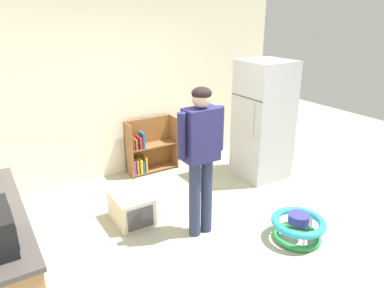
{
  "coord_description": "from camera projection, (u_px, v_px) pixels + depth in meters",
  "views": [
    {
      "loc": [
        -2.09,
        -2.77,
        2.46
      ],
      "look_at": [
        -0.12,
        0.4,
        1.06
      ],
      "focal_mm": 33.88,
      "sensor_mm": 36.0,
      "label": 1
    }
  ],
  "objects": [
    {
      "name": "baby_walker",
      "position": [
        298.0,
        227.0,
        4.08
      ],
      "size": [
        0.6,
        0.6,
        0.32
      ],
      "color": "#299047",
      "rests_on": "ground"
    },
    {
      "name": "standing_person",
      "position": [
        201.0,
        150.0,
        3.89
      ],
      "size": [
        0.57,
        0.22,
        1.72
      ],
      "color": "navy",
      "rests_on": "ground"
    },
    {
      "name": "refrigerator",
      "position": [
        263.0,
        120.0,
        5.43
      ],
      "size": [
        0.73,
        0.68,
        1.78
      ],
      "color": "#B7BABF",
      "rests_on": "ground"
    },
    {
      "name": "pet_carrier",
      "position": [
        131.0,
        208.0,
        4.42
      ],
      "size": [
        0.42,
        0.55,
        0.36
      ],
      "color": "beige",
      "rests_on": "ground"
    },
    {
      "name": "ground_plane",
      "position": [
        219.0,
        240.0,
        4.1
      ],
      "size": [
        12.0,
        12.0,
        0.0
      ],
      "primitive_type": "plane",
      "color": "#A8A98F",
      "rests_on": "ground"
    },
    {
      "name": "bookshelf",
      "position": [
        148.0,
        149.0,
        5.75
      ],
      "size": [
        0.8,
        0.28,
        0.85
      ],
      "color": "brown",
      "rests_on": "ground"
    },
    {
      "name": "back_wall",
      "position": [
        131.0,
        87.0,
        5.48
      ],
      "size": [
        5.2,
        0.06,
        2.7
      ],
      "primitive_type": "cube",
      "color": "#EDE5C9",
      "rests_on": "ground"
    }
  ]
}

